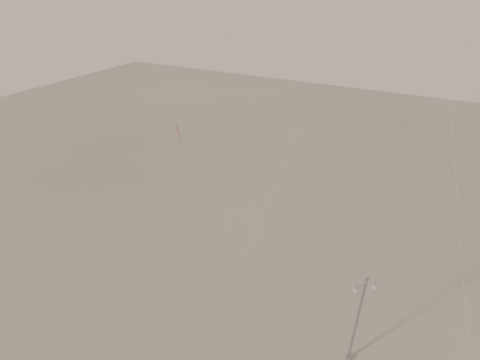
% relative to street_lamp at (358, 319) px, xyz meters
% --- Properties ---
extents(ground, '(160.00, 160.00, 0.00)m').
position_rel_street_lamp_xyz_m(ground, '(-8.45, -2.61, -4.33)').
color(ground, '#A09484').
rests_on(ground, ground).
extents(street_lamp, '(1.56, 0.78, 8.12)m').
position_rel_street_lamp_xyz_m(street_lamp, '(0.00, 0.00, 0.00)').
color(street_lamp, '#9A9DA2').
rests_on(street_lamp, ground).
extents(kite_0, '(1.21, 5.67, 29.44)m').
position_rel_street_lamp_xyz_m(kite_0, '(-20.20, 6.05, 18.15)').
color(kite_0, maroon).
rests_on(kite_0, ground).
extents(kite_1, '(0.56, 10.36, 27.78)m').
position_rel_street_lamp_xyz_m(kite_1, '(-11.83, 8.72, 16.31)').
color(kite_1, black).
rests_on(kite_1, ground).
extents(kite_3, '(0.70, 4.49, 14.96)m').
position_rel_street_lamp_xyz_m(kite_3, '(-15.83, 1.63, 7.36)').
color(kite_3, maroon).
rests_on(kite_3, ground).
extents(kite_4, '(8.77, 13.76, 25.95)m').
position_rel_street_lamp_xyz_m(kite_4, '(1.81, 6.95, 14.87)').
color(kite_4, black).
rests_on(kite_4, ground).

